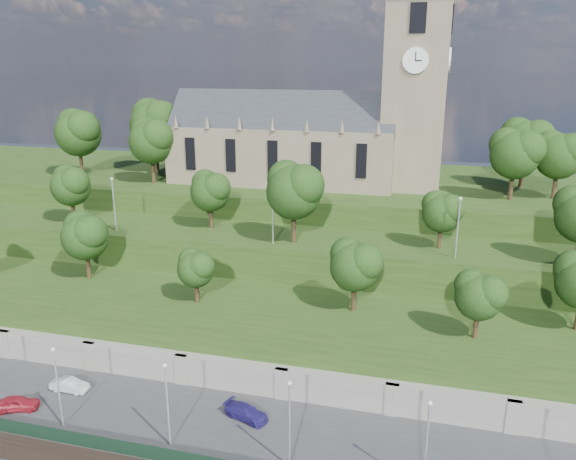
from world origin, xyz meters
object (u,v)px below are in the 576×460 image
(church, at_px, (317,130))
(car_right, at_px, (246,412))
(car_left, at_px, (17,403))
(car_middle, at_px, (70,385))

(church, bearing_deg, car_right, -86.95)
(church, height_order, car_right, church)
(church, xyz_separation_m, car_left, (-18.18, -42.49, -19.87))
(car_middle, distance_m, car_right, 17.54)
(car_left, distance_m, car_middle, 4.68)
(car_middle, height_order, car_right, car_middle)
(car_left, height_order, car_right, car_left)
(church, distance_m, car_left, 50.31)
(car_left, bearing_deg, car_middle, -55.21)
(car_left, bearing_deg, church, -43.14)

